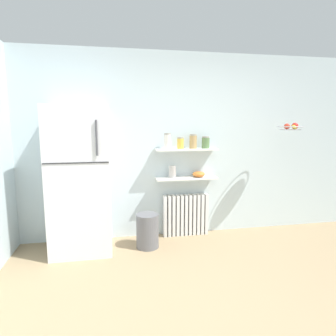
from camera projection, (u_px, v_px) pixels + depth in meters
ground_plane at (211, 288)px, 2.89m from camera, size 7.04×7.04×0.00m
back_wall at (178, 146)px, 4.20m from camera, size 7.04×0.10×2.60m
refrigerator at (80, 180)px, 3.64m from camera, size 0.74×0.69×1.84m
radiator at (186, 215)px, 4.24m from camera, size 0.66×0.12×0.60m
wall_shelf_lower at (186, 178)px, 4.13m from camera, size 0.87×0.22×0.02m
wall_shelf_upper at (187, 149)px, 4.06m from camera, size 0.87×0.22×0.02m
storage_jar_0 at (167, 141)px, 4.00m from camera, size 0.10×0.10×0.22m
storage_jar_1 at (180, 143)px, 4.03m from camera, size 0.09×0.09×0.16m
storage_jar_2 at (193, 141)px, 4.06m from camera, size 0.10×0.10×0.20m
storage_jar_3 at (206, 142)px, 4.10m from camera, size 0.11×0.11×0.17m
vase at (172, 172)px, 4.07m from camera, size 0.10×0.10×0.17m
shelf_bowl at (199, 174)px, 4.15m from camera, size 0.18×0.18×0.08m
trash_bin at (147, 231)px, 3.82m from camera, size 0.29×0.29×0.45m
hanging_fruit_basket at (291, 127)px, 3.98m from camera, size 0.34×0.34×0.10m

